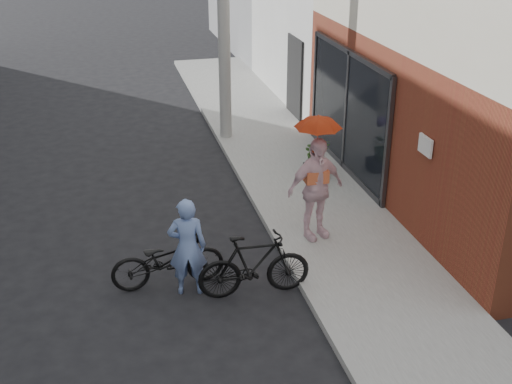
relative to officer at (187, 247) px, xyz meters
name	(u,v)px	position (x,y,z in m)	size (l,w,h in m)	color
ground	(234,276)	(0.74, 0.24, -0.77)	(80.00, 80.00, 0.00)	black
sidewalk	(320,204)	(2.84, 2.24, -0.71)	(2.20, 24.00, 0.12)	gray
curb	(261,211)	(1.68, 2.24, -0.71)	(0.12, 24.00, 0.12)	#9E9E99
officer	(187,247)	(0.00, 0.00, 0.00)	(0.56, 0.37, 1.54)	#6982BA
bike_left	(168,260)	(-0.28, 0.26, -0.32)	(0.59, 1.70, 0.89)	black
bike_right	(254,265)	(0.93, -0.30, -0.27)	(0.47, 1.67, 1.00)	black
kimono_woman	(315,189)	(2.29, 0.99, 0.24)	(1.04, 0.43, 1.77)	silver
parasol	(318,119)	(2.29, 0.99, 1.44)	(0.73, 0.73, 0.64)	red
planter	(316,170)	(3.16, 3.44, -0.53)	(0.44, 0.44, 0.23)	black
potted_plant	(317,152)	(3.16, 3.44, -0.13)	(0.53, 0.46, 0.59)	#385F26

